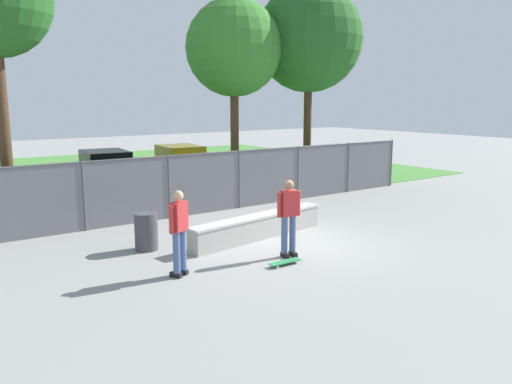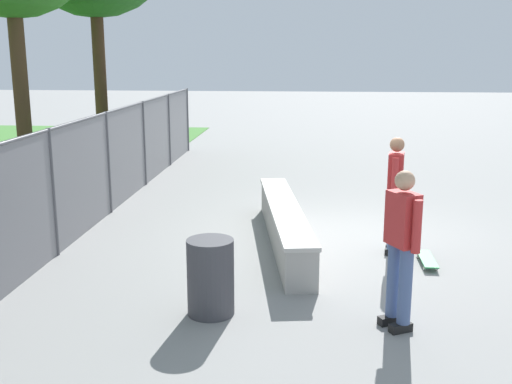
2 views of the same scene
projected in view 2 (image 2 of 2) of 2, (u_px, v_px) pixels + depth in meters
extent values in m
plane|color=gray|center=(346.00, 238.00, 10.36)|extent=(80.00, 80.00, 0.00)
cube|color=#A8A59E|center=(284.00, 226.00, 10.00)|extent=(4.41, 1.08, 0.57)
cube|color=beige|center=(284.00, 208.00, 9.93)|extent=(4.46, 1.13, 0.06)
cube|color=black|center=(394.00, 248.00, 9.65)|extent=(0.15, 0.28, 0.10)
cube|color=black|center=(393.00, 252.00, 9.44)|extent=(0.15, 0.28, 0.10)
cylinder|color=#475B89|center=(394.00, 218.00, 9.55)|extent=(0.15, 0.15, 0.88)
cylinder|color=#475B89|center=(393.00, 222.00, 9.34)|extent=(0.15, 0.15, 0.88)
cube|color=red|center=(396.00, 173.00, 9.28)|extent=(0.41, 0.28, 0.60)
cylinder|color=red|center=(396.00, 171.00, 9.52)|extent=(0.10, 0.10, 0.58)
cylinder|color=red|center=(395.00, 177.00, 9.05)|extent=(0.10, 0.10, 0.58)
sphere|color=#9E7051|center=(397.00, 145.00, 9.18)|extent=(0.22, 0.22, 0.22)
cube|color=#2D8C4C|center=(427.00, 259.00, 9.05)|extent=(0.80, 0.21, 0.02)
cube|color=#B2B2B7|center=(430.00, 266.00, 8.79)|extent=(0.06, 0.14, 0.02)
cube|color=#B2B2B7|center=(424.00, 254.00, 9.32)|extent=(0.06, 0.14, 0.02)
cylinder|color=silver|center=(424.00, 268.00, 8.81)|extent=(0.05, 0.03, 0.05)
cylinder|color=silver|center=(436.00, 269.00, 8.79)|extent=(0.05, 0.03, 0.05)
cylinder|color=silver|center=(418.00, 256.00, 9.34)|extent=(0.05, 0.03, 0.05)
cylinder|color=silver|center=(429.00, 256.00, 9.32)|extent=(0.05, 0.03, 0.05)
cylinder|color=#4C4C51|center=(53.00, 193.00, 9.26)|extent=(0.07, 0.07, 1.97)
cylinder|color=#4C4C51|center=(108.00, 163.00, 11.78)|extent=(0.07, 0.07, 1.97)
cylinder|color=#4C4C51|center=(144.00, 143.00, 14.31)|extent=(0.07, 0.07, 1.97)
cylinder|color=#4C4C51|center=(169.00, 130.00, 16.83)|extent=(0.07, 0.07, 1.97)
cylinder|color=#4C4C51|center=(188.00, 120.00, 19.36)|extent=(0.07, 0.07, 1.97)
cylinder|color=#4C4C51|center=(80.00, 121.00, 10.31)|extent=(18.19, 0.05, 0.05)
cube|color=slate|center=(84.00, 176.00, 10.52)|extent=(18.19, 0.01, 1.97)
cylinder|color=#513823|center=(22.00, 99.00, 13.00)|extent=(0.32, 0.32, 4.18)
cylinder|color=#47301E|center=(101.00, 86.00, 15.94)|extent=(0.32, 0.32, 4.44)
cube|color=black|center=(401.00, 328.00, 6.85)|extent=(0.22, 0.28, 0.10)
cube|color=black|center=(389.00, 320.00, 7.05)|extent=(0.22, 0.28, 0.10)
cylinder|color=#475B89|center=(405.00, 286.00, 6.76)|extent=(0.15, 0.15, 0.88)
cylinder|color=#475B89|center=(393.00, 279.00, 6.95)|extent=(0.15, 0.15, 0.88)
cube|color=red|center=(403.00, 219.00, 6.69)|extent=(0.44, 0.37, 0.60)
cylinder|color=red|center=(417.00, 227.00, 6.47)|extent=(0.10, 0.10, 0.58)
cylinder|color=red|center=(389.00, 215.00, 6.92)|extent=(0.10, 0.10, 0.58)
sphere|color=tan|center=(405.00, 181.00, 6.60)|extent=(0.22, 0.22, 0.22)
cylinder|color=#3F3F44|center=(211.00, 277.00, 7.25)|extent=(0.56, 0.56, 0.92)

